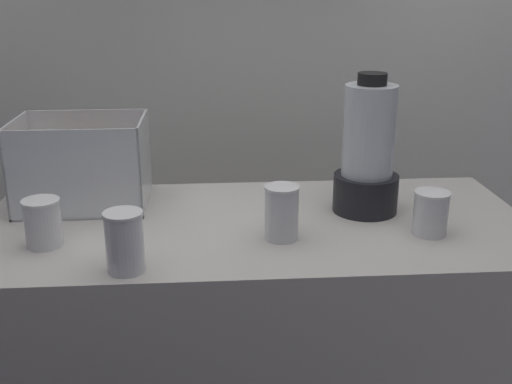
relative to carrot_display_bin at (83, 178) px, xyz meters
name	(u,v)px	position (x,y,z in m)	size (l,w,h in m)	color
counter	(256,371)	(0.46, -0.17, -0.52)	(1.40, 0.64, 0.90)	beige
back_wall_unit	(239,45)	(0.46, 0.60, 0.29)	(2.60, 0.24, 2.50)	silver
carrot_display_bin	(83,178)	(0.00, 0.00, 0.00)	(0.34, 0.25, 0.24)	white
blender_pitcher	(368,156)	(0.75, -0.11, 0.08)	(0.17, 0.17, 0.37)	black
juice_cup_beet_far_left	(43,225)	(-0.04, -0.28, -0.02)	(0.09, 0.09, 0.11)	white
juice_cup_carrot_left	(125,245)	(0.17, -0.42, -0.02)	(0.08, 0.08, 0.13)	white
juice_cup_pomegranate_middle	(282,216)	(0.51, -0.28, -0.02)	(0.08, 0.08, 0.13)	white
juice_cup_orange_right	(431,215)	(0.87, -0.27, -0.03)	(0.09, 0.09, 0.11)	white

